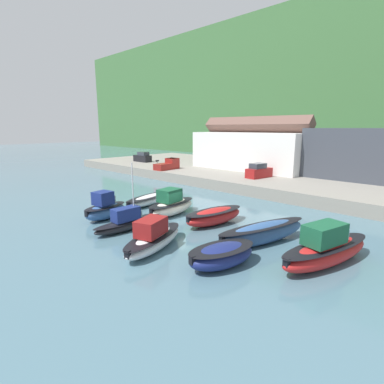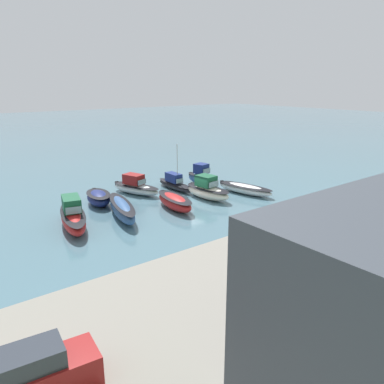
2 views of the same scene
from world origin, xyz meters
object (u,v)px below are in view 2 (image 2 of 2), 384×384
(moored_boat_5, at_px, (202,177))
(moored_boat_8, at_px, (99,198))
(moored_boat_6, at_px, (175,184))
(moored_boat_7, at_px, (136,187))
(moored_boat_2, at_px, (175,202))
(moored_boat_0, at_px, (245,189))
(parked_car_2, at_px, (369,221))
(moored_boat_1, at_px, (207,190))
(parked_car_0, at_px, (40,375))
(moored_boat_4, at_px, (73,216))
(moored_boat_3, at_px, (122,209))

(moored_boat_5, relative_size, moored_boat_8, 0.93)
(moored_boat_6, bearing_deg, moored_boat_7, -14.30)
(moored_boat_2, height_order, moored_boat_5, moored_boat_5)
(moored_boat_8, bearing_deg, moored_boat_6, -167.79)
(moored_boat_0, height_order, moored_boat_2, moored_boat_2)
(moored_boat_2, bearing_deg, parked_car_2, 117.26)
(moored_boat_7, bearing_deg, moored_boat_8, -6.14)
(moored_boat_5, bearing_deg, moored_boat_7, -19.35)
(moored_boat_2, relative_size, moored_boat_8, 1.25)
(moored_boat_1, bearing_deg, moored_boat_7, -57.60)
(moored_boat_0, xyz_separation_m, moored_boat_7, (10.72, -8.08, 0.27))
(moored_boat_2, height_order, parked_car_0, parked_car_0)
(moored_boat_0, relative_size, parked_car_0, 1.80)
(moored_boat_0, bearing_deg, moored_boat_5, -89.49)
(moored_boat_2, xyz_separation_m, moored_boat_5, (-8.79, -6.16, 0.24))
(moored_boat_6, height_order, parked_car_2, moored_boat_6)
(moored_boat_4, xyz_separation_m, moored_boat_7, (-10.13, -6.21, -0.18))
(moored_boat_1, relative_size, parked_car_0, 1.49)
(moored_boat_3, xyz_separation_m, moored_boat_7, (-5.24, -6.61, -0.01))
(moored_boat_1, relative_size, moored_boat_4, 0.76)
(moored_boat_3, height_order, moored_boat_7, moored_boat_7)
(moored_boat_5, distance_m, moored_boat_6, 4.34)
(moored_boat_6, xyz_separation_m, moored_boat_7, (5.00, -1.25, 0.14))
(moored_boat_3, relative_size, moored_boat_8, 1.63)
(moored_boat_0, distance_m, moored_boat_1, 5.17)
(moored_boat_3, xyz_separation_m, moored_boat_4, (4.89, -0.40, 0.17))
(moored_boat_6, xyz_separation_m, parked_car_2, (-1.95, 24.35, 1.72))
(moored_boat_0, xyz_separation_m, moored_boat_8, (16.11, -6.80, 0.18))
(moored_boat_4, distance_m, parked_car_0, 22.19)
(parked_car_0, bearing_deg, moored_boat_3, 151.62)
(moored_boat_4, bearing_deg, moored_boat_0, -171.22)
(moored_boat_5, bearing_deg, moored_boat_0, 91.59)
(parked_car_2, bearing_deg, moored_boat_6, -77.45)
(moored_boat_0, xyz_separation_m, moored_boat_5, (1.41, -6.61, 0.42))
(moored_boat_1, bearing_deg, moored_boat_3, -8.71)
(moored_boat_1, bearing_deg, parked_car_2, 86.84)
(moored_boat_3, bearing_deg, parked_car_0, 70.47)
(moored_boat_1, distance_m, moored_boat_8, 12.46)
(moored_boat_0, bearing_deg, moored_boat_4, -16.61)
(moored_boat_7, height_order, parked_car_2, parked_car_2)
(moored_boat_6, distance_m, moored_boat_8, 10.39)
(moored_boat_2, height_order, parked_car_2, parked_car_2)
(moored_boat_3, bearing_deg, moored_boat_0, -170.61)
(moored_boat_7, distance_m, moored_boat_8, 5.54)
(moored_boat_3, distance_m, moored_boat_4, 4.91)
(moored_boat_3, distance_m, moored_boat_7, 8.43)
(moored_boat_6, xyz_separation_m, parked_car_0, (23.80, 25.33, 1.72))
(moored_boat_8, bearing_deg, parked_car_0, 74.18)
(moored_boat_5, xyz_separation_m, moored_boat_8, (14.71, -0.19, -0.24))
(moored_boat_1, distance_m, parked_car_0, 31.44)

